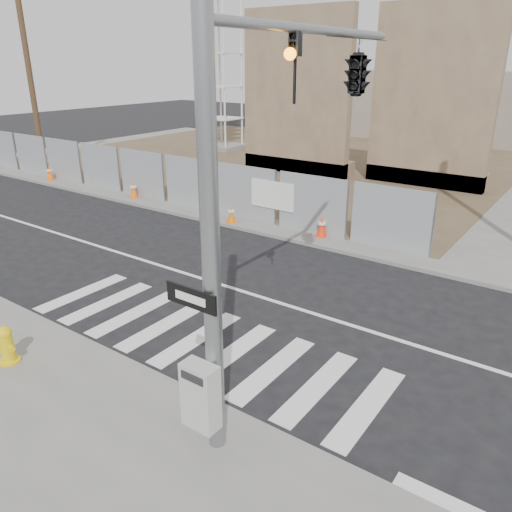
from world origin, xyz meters
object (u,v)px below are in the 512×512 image
Objects in this scene: traffic_cone_b at (134,189)px; traffic_cone_c at (231,214)px; signal_pole at (316,119)px; crane_tower at (220,2)px; traffic_cone_a at (50,173)px; fire_hydrant at (7,345)px; traffic_cone_d at (322,226)px.

traffic_cone_c is at bearing -3.90° from traffic_cone_b.
signal_pole reaches higher than traffic_cone_c.
traffic_cone_b is at bearing -68.12° from crane_tower.
traffic_cone_a is (-18.56, 6.62, -4.29)m from signal_pole.
fire_hydrant is at bearing -144.53° from signal_pole.
traffic_cone_a is at bearing 160.36° from signal_pole.
crane_tower is at bearing 111.88° from traffic_cone_b.
traffic_cone_d is at bearing 116.31° from signal_pole.
signal_pole is 10.29m from traffic_cone_c.
fire_hydrant is at bearing -52.56° from traffic_cone_b.
traffic_cone_c is (-2.07, 9.74, -0.06)m from fire_hydrant.
traffic_cone_d is (1.37, 10.31, -0.04)m from fire_hydrant.
fire_hydrant reaches higher than traffic_cone_b.
crane_tower is 20.47m from traffic_cone_d.
crane_tower reaches higher than traffic_cone_c.
fire_hydrant is (-4.79, -3.41, -4.28)m from signal_pole.
fire_hydrant is at bearing -78.02° from traffic_cone_c.
traffic_cone_c is (5.69, -0.39, -0.03)m from traffic_cone_b.
crane_tower is at bearing 139.23° from traffic_cone_d.
traffic_cone_d is at bearing 95.42° from fire_hydrant.
traffic_cone_a is 1.03× the size of traffic_cone_b.
signal_pole is 10.04× the size of traffic_cone_d.
crane_tower is 27.17m from fire_hydrant.
signal_pole is at bearing -42.74° from traffic_cone_c.
traffic_cone_a reaches higher than traffic_cone_d.
crane_tower is (-17.49, 19.05, 4.24)m from signal_pole.
signal_pole is 14.87m from traffic_cone_b.
traffic_cone_b is at bearing 140.45° from fire_hydrant.
traffic_cone_a is 11.71m from traffic_cone_c.
crane_tower reaches higher than traffic_cone_d.
traffic_cone_c is (10.64, -12.71, -8.58)m from crane_tower.
traffic_cone_c is at bearing 137.26° from signal_pole.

